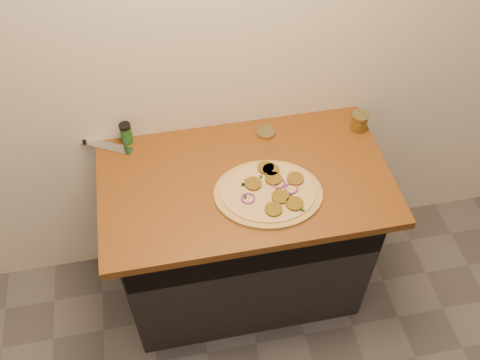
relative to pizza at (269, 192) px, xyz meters
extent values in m
cube|color=silver|center=(-0.08, 0.43, 0.44)|extent=(4.00, 0.02, 2.70)
cube|color=black|center=(-0.08, 0.13, -0.48)|extent=(1.10, 0.60, 0.86)
cube|color=brown|center=(-0.08, 0.10, -0.03)|extent=(1.20, 0.70, 0.04)
cylinder|color=tan|center=(0.00, 0.00, 0.00)|extent=(0.49, 0.49, 0.01)
cylinder|color=beige|center=(0.00, 0.00, 0.01)|extent=(0.42, 0.42, 0.01)
cylinder|color=brown|center=(0.08, -0.08, 0.01)|extent=(0.07, 0.07, 0.01)
cylinder|color=brown|center=(0.03, 0.06, 0.01)|extent=(0.07, 0.07, 0.01)
cylinder|color=brown|center=(0.03, 0.10, 0.01)|extent=(0.07, 0.07, 0.01)
cylinder|color=brown|center=(-0.01, -0.10, 0.01)|extent=(0.07, 0.07, 0.01)
cylinder|color=brown|center=(-0.06, 0.04, 0.01)|extent=(0.07, 0.07, 0.01)
cylinder|color=brown|center=(0.12, 0.04, 0.01)|extent=(0.07, 0.07, 0.01)
cylinder|color=brown|center=(0.03, -0.04, 0.01)|extent=(0.07, 0.07, 0.01)
cylinder|color=brown|center=(0.01, 0.12, 0.01)|extent=(0.07, 0.07, 0.01)
torus|color=#772C75|center=(-0.09, -0.02, 0.01)|extent=(0.06, 0.06, 0.01)
torus|color=#772C75|center=(0.04, 0.03, 0.01)|extent=(0.06, 0.06, 0.01)
torus|color=#772C75|center=(0.09, -0.01, 0.01)|extent=(0.06, 0.06, 0.01)
cube|color=black|center=(0.10, -0.12, 0.01)|extent=(0.02, 0.01, 0.00)
cube|color=black|center=(0.13, 0.06, 0.01)|extent=(0.01, 0.02, 0.00)
cube|color=black|center=(-0.09, 0.05, 0.01)|extent=(0.02, 0.02, 0.00)
cube|color=black|center=(-0.06, 0.03, 0.01)|extent=(0.01, 0.02, 0.00)
cube|color=black|center=(-0.08, 0.07, 0.01)|extent=(0.02, 0.02, 0.00)
cube|color=black|center=(-0.10, -0.01, 0.01)|extent=(0.01, 0.02, 0.00)
cube|color=black|center=(0.12, 0.01, 0.01)|extent=(0.02, 0.02, 0.00)
cube|color=black|center=(-0.10, 0.05, 0.01)|extent=(0.02, 0.01, 0.00)
cube|color=black|center=(0.08, -0.04, 0.01)|extent=(0.02, 0.02, 0.00)
cube|color=black|center=(-0.02, 0.08, 0.01)|extent=(0.02, 0.02, 0.00)
cube|color=black|center=(0.01, -0.11, 0.01)|extent=(0.02, 0.02, 0.00)
cube|color=black|center=(0.01, 0.08, 0.01)|extent=(0.02, 0.02, 0.00)
cube|color=black|center=(0.03, -0.01, 0.01)|extent=(0.01, 0.02, 0.00)
cube|color=#B7BAC1|center=(-0.63, 0.39, -0.01)|extent=(0.23, 0.15, 0.01)
cube|color=black|center=(-0.77, 0.47, 0.00)|extent=(0.13, 0.08, 0.02)
cylinder|color=#9A9259|center=(0.06, 0.34, 0.00)|extent=(0.09, 0.09, 0.02)
cylinder|color=maroon|center=(0.47, 0.29, 0.02)|extent=(0.07, 0.07, 0.07)
cylinder|color=#9A9259|center=(0.47, 0.29, 0.07)|extent=(0.08, 0.08, 0.01)
cylinder|color=#1C5822|center=(-0.54, 0.40, 0.03)|extent=(0.05, 0.05, 0.09)
cylinder|color=black|center=(-0.54, 0.40, 0.08)|extent=(0.05, 0.05, 0.02)
cylinder|color=silver|center=(0.09, 0.04, -0.01)|extent=(0.19, 0.19, 0.00)
camera|label=1|loc=(-0.37, -1.30, 1.65)|focal=40.00mm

